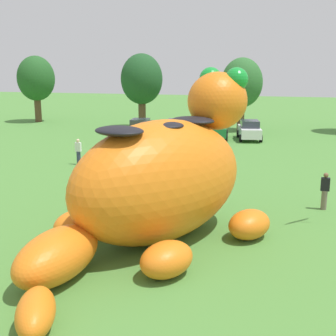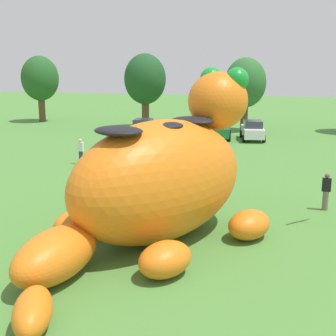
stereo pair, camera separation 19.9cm
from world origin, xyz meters
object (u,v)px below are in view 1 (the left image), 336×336
object	(u,v)px
spectator_mid_field	(167,142)
spectator_near_inflatable	(78,152)
car_green	(217,129)
car_orange	(176,129)
spectator_by_cars	(325,191)
car_yellow	(140,128)
car_white	(249,130)
giant_inflatable_creature	(161,179)

from	to	relation	value
spectator_mid_field	spectator_near_inflatable	bearing A→B (deg)	-131.40
car_green	car_orange	bearing A→B (deg)	-166.12
car_orange	spectator_near_inflatable	size ratio (longest dim) A/B	2.44
spectator_by_cars	car_yellow	bearing A→B (deg)	129.77
car_orange	car_green	bearing A→B (deg)	13.88
car_white	spectator_by_cars	size ratio (longest dim) A/B	2.54
giant_inflatable_creature	car_white	bearing A→B (deg)	86.72
giant_inflatable_creature	car_yellow	world-z (taller)	giant_inflatable_creature
car_yellow	car_green	size ratio (longest dim) A/B	1.00
car_yellow	giant_inflatable_creature	bearing A→B (deg)	-70.02
car_orange	spectator_by_cars	xyz separation A→B (m)	(11.24, -17.70, -0.01)
car_green	spectator_near_inflatable	distance (m)	14.69
car_orange	spectator_by_cars	size ratio (longest dim) A/B	2.44
car_orange	car_green	size ratio (longest dim) A/B	0.98
car_yellow	car_green	xyz separation A→B (m)	(6.70, 1.29, 0.00)
giant_inflatable_creature	spectator_mid_field	xyz separation A→B (m)	(-4.06, 16.19, -1.46)
giant_inflatable_creature	car_white	distance (m)	23.99
spectator_near_inflatable	spectator_mid_field	size ratio (longest dim) A/B	1.00
car_yellow	car_green	bearing A→B (deg)	10.93
car_orange	spectator_mid_field	distance (m)	6.75
car_white	spectator_by_cars	xyz separation A→B (m)	(4.86, -18.74, -0.01)
giant_inflatable_creature	car_white	size ratio (longest dim) A/B	2.88
car_yellow	car_green	world-z (taller)	same
spectator_near_inflatable	spectator_by_cars	size ratio (longest dim) A/B	1.00
car_orange	car_white	distance (m)	6.47
spectator_mid_field	spectator_by_cars	world-z (taller)	same
spectator_mid_field	car_white	bearing A→B (deg)	54.87
car_white	spectator_mid_field	xyz separation A→B (m)	(-5.43, -7.71, -0.01)
car_yellow	spectator_mid_field	xyz separation A→B (m)	(4.11, -6.26, -0.01)
car_white	spectator_near_inflatable	world-z (taller)	car_white
giant_inflatable_creature	car_yellow	distance (m)	23.94
car_green	car_white	size ratio (longest dim) A/B	0.98
car_yellow	spectator_by_cars	bearing A→B (deg)	-50.23
car_green	car_yellow	bearing A→B (deg)	-169.07
spectator_near_inflatable	spectator_by_cars	distance (m)	15.99
spectator_mid_field	car_orange	bearing A→B (deg)	98.14
car_orange	spectator_mid_field	size ratio (longest dim) A/B	2.44
car_orange	car_white	xyz separation A→B (m)	(6.38, 1.03, 0.00)
car_green	car_white	distance (m)	2.84
car_white	car_green	bearing A→B (deg)	-176.82
car_green	spectator_mid_field	xyz separation A→B (m)	(-2.59, -7.55, -0.01)
spectator_mid_field	car_yellow	bearing A→B (deg)	123.25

